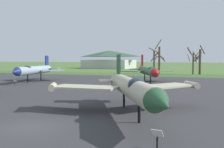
{
  "coord_description": "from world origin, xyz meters",
  "views": [
    {
      "loc": [
        9.65,
        -12.42,
        4.06
      ],
      "look_at": [
        -1.7,
        18.69,
        2.14
      ],
      "focal_mm": 41.41,
      "sensor_mm": 36.0,
      "label": 1
    }
  ],
  "objects_px": {
    "jet_fighter_rear_center": "(34,70)",
    "visitor_building": "(109,59)",
    "jet_fighter_rear_left": "(148,71)",
    "info_placard_rear_right": "(157,137)",
    "info_placard_rear_center": "(15,82)",
    "jet_fighter_rear_right": "(131,88)"
  },
  "relations": [
    {
      "from": "info_placard_rear_center",
      "to": "jet_fighter_rear_left",
      "type": "bearing_deg",
      "value": 34.49
    },
    {
      "from": "info_placard_rear_center",
      "to": "jet_fighter_rear_left",
      "type": "height_order",
      "value": "jet_fighter_rear_left"
    },
    {
      "from": "info_placard_rear_center",
      "to": "jet_fighter_rear_right",
      "type": "distance_m",
      "value": 26.12
    },
    {
      "from": "visitor_building",
      "to": "jet_fighter_rear_right",
      "type": "bearing_deg",
      "value": -68.31
    },
    {
      "from": "jet_fighter_rear_center",
      "to": "info_placard_rear_right",
      "type": "relative_size",
      "value": 15.22
    },
    {
      "from": "jet_fighter_rear_center",
      "to": "info_placard_rear_center",
      "type": "bearing_deg",
      "value": -76.39
    },
    {
      "from": "jet_fighter_rear_center",
      "to": "visitor_building",
      "type": "distance_m",
      "value": 68.88
    },
    {
      "from": "jet_fighter_rear_left",
      "to": "info_placard_rear_right",
      "type": "height_order",
      "value": "jet_fighter_rear_left"
    },
    {
      "from": "visitor_building",
      "to": "jet_fighter_rear_left",
      "type": "bearing_deg",
      "value": -63.76
    },
    {
      "from": "jet_fighter_rear_center",
      "to": "info_placard_rear_right",
      "type": "distance_m",
      "value": 38.22
    },
    {
      "from": "info_placard_rear_center",
      "to": "jet_fighter_rear_right",
      "type": "xyz_separation_m",
      "value": [
        22.16,
        -13.76,
        1.49
      ]
    },
    {
      "from": "info_placard_rear_center",
      "to": "visitor_building",
      "type": "height_order",
      "value": "visitor_building"
    },
    {
      "from": "info_placard_rear_center",
      "to": "info_placard_rear_right",
      "type": "distance_m",
      "value": 32.35
    },
    {
      "from": "jet_fighter_rear_right",
      "to": "info_placard_rear_right",
      "type": "distance_m",
      "value": 7.34
    },
    {
      "from": "jet_fighter_rear_left",
      "to": "info_placard_rear_right",
      "type": "distance_m",
      "value": 33.37
    },
    {
      "from": "jet_fighter_rear_center",
      "to": "visitor_building",
      "type": "bearing_deg",
      "value": 99.52
    },
    {
      "from": "info_placard_rear_center",
      "to": "info_placard_rear_right",
      "type": "bearing_deg",
      "value": -38.82
    },
    {
      "from": "info_placard_rear_center",
      "to": "jet_fighter_rear_right",
      "type": "bearing_deg",
      "value": -31.84
    },
    {
      "from": "jet_fighter_rear_right",
      "to": "info_placard_rear_right",
      "type": "relative_size",
      "value": 13.91
    },
    {
      "from": "info_placard_rear_right",
      "to": "visitor_building",
      "type": "bearing_deg",
      "value": 111.93
    },
    {
      "from": "info_placard_rear_right",
      "to": "jet_fighter_rear_center",
      "type": "bearing_deg",
      "value": 134.71
    },
    {
      "from": "jet_fighter_rear_left",
      "to": "info_placard_rear_right",
      "type": "xyz_separation_m",
      "value": [
        7.43,
        -32.5,
        -1.44
      ]
    }
  ]
}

